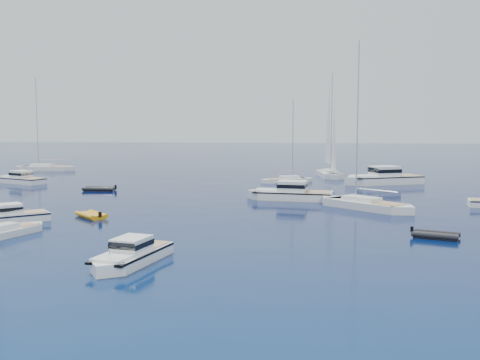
% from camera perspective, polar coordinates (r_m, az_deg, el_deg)
% --- Properties ---
extents(ground, '(400.00, 400.00, 0.00)m').
position_cam_1_polar(ground, '(40.93, -9.81, -6.34)').
color(ground, navy).
rests_on(ground, ground).
extents(motor_cruiser_near, '(4.18, 8.12, 2.04)m').
position_cam_1_polar(motor_cruiser_near, '(35.53, -10.89, -8.22)').
color(motor_cruiser_near, white).
rests_on(motor_cruiser_near, ground).
extents(motor_cruiser_left, '(7.66, 6.85, 2.07)m').
position_cam_1_polar(motor_cruiser_left, '(52.65, -22.49, -3.99)').
color(motor_cruiser_left, white).
rests_on(motor_cruiser_left, ground).
extents(motor_cruiser_centre, '(10.63, 4.71, 2.70)m').
position_cam_1_polar(motor_cruiser_centre, '(63.33, 5.07, -1.98)').
color(motor_cruiser_centre, white).
rests_on(motor_cruiser_centre, ground).
extents(motor_cruiser_far_l, '(9.06, 6.11, 2.30)m').
position_cam_1_polar(motor_cruiser_far_l, '(85.88, -21.15, -0.31)').
color(motor_cruiser_far_l, white).
rests_on(motor_cruiser_far_l, ground).
extents(motor_cruiser_distant, '(12.69, 8.02, 3.20)m').
position_cam_1_polar(motor_cruiser_distant, '(81.58, 14.12, -0.39)').
color(motor_cruiser_distant, white).
rests_on(motor_cruiser_distant, ground).
extents(sailboat_fore, '(4.66, 8.32, 11.87)m').
position_cam_1_polar(sailboat_fore, '(46.58, -22.54, -5.22)').
color(sailboat_fore, silver).
rests_on(sailboat_fore, ground).
extents(sailboat_mid_r, '(10.52, 10.27, 17.16)m').
position_cam_1_polar(sailboat_mid_r, '(57.90, 12.43, -2.83)').
color(sailboat_mid_r, white).
rests_on(sailboat_mid_r, ground).
extents(sailboat_centre, '(8.50, 5.38, 12.26)m').
position_cam_1_polar(sailboat_centre, '(81.53, 4.74, -0.24)').
color(sailboat_centre, white).
rests_on(sailboat_centre, ground).
extents(sailboat_sails_r, '(4.54, 11.72, 16.79)m').
position_cam_1_polar(sailboat_sails_r, '(91.16, 8.93, 0.35)').
color(sailboat_sails_r, white).
rests_on(sailboat_sails_r, ground).
extents(sailboat_far_l, '(11.64, 3.14, 17.06)m').
position_cam_1_polar(sailboat_far_l, '(107.16, -18.95, 0.91)').
color(sailboat_far_l, silver).
rests_on(sailboat_far_l, ground).
extents(tender_yellow, '(4.01, 4.06, 0.95)m').
position_cam_1_polar(tender_yellow, '(53.08, -14.68, -3.66)').
color(tender_yellow, orange).
rests_on(tender_yellow, ground).
extents(tender_grey_near, '(3.94, 3.09, 0.95)m').
position_cam_1_polar(tender_grey_near, '(44.75, 19.03, -5.53)').
color(tender_grey_near, black).
rests_on(tender_grey_near, ground).
extents(tender_grey_far, '(4.16, 2.26, 0.95)m').
position_cam_1_polar(tender_grey_far, '(73.55, -13.90, -1.05)').
color(tender_grey_far, black).
rests_on(tender_grey_far, ground).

